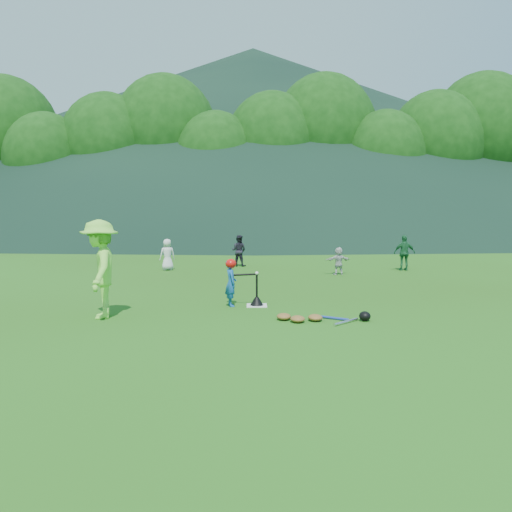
{
  "coord_description": "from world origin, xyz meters",
  "views": [
    {
      "loc": [
        -0.09,
        -10.97,
        2.08
      ],
      "look_at": [
        0.0,
        2.5,
        0.9
      ],
      "focal_mm": 35.0,
      "sensor_mm": 36.0,
      "label": 1
    }
  ],
  "objects": [
    {
      "name": "fielder_a",
      "position": [
        -3.17,
        6.93,
        0.57
      ],
      "size": [
        0.65,
        0.56,
        1.13
      ],
      "primitive_type": "imported",
      "rotation": [
        0.0,
        0.0,
        3.58
      ],
      "color": "silver",
      "rests_on": "ground"
    },
    {
      "name": "distant_hills",
      "position": [
        -7.63,
        81.81,
        14.98
      ],
      "size": [
        155.0,
        140.0,
        32.0
      ],
      "color": "black",
      "rests_on": "ground"
    },
    {
      "name": "tree_line",
      "position": [
        0.2,
        33.83,
        8.21
      ],
      "size": [
        70.04,
        11.4,
        14.82
      ],
      "color": "#382314",
      "rests_on": "ground"
    },
    {
      "name": "adult_coach",
      "position": [
        -3.09,
        -1.22,
        0.97
      ],
      "size": [
        0.97,
        1.38,
        1.94
      ],
      "primitive_type": "imported",
      "rotation": [
        0.0,
        0.0,
        -1.36
      ],
      "color": "#8AEF46",
      "rests_on": "ground"
    },
    {
      "name": "home_plate",
      "position": [
        0.0,
        0.0,
        0.01
      ],
      "size": [
        0.45,
        0.45,
        0.02
      ],
      "primitive_type": "cube",
      "color": "silver",
      "rests_on": "ground"
    },
    {
      "name": "baseball",
      "position": [
        0.0,
        0.0,
        0.74
      ],
      "size": [
        0.08,
        0.08,
        0.08
      ],
      "primitive_type": "sphere",
      "color": "white",
      "rests_on": "batting_tee"
    },
    {
      "name": "batting_tee",
      "position": [
        0.0,
        0.0,
        0.13
      ],
      "size": [
        0.3,
        0.3,
        0.68
      ],
      "color": "black",
      "rests_on": "home_plate"
    },
    {
      "name": "outfield_fence",
      "position": [
        0.0,
        28.0,
        0.7
      ],
      "size": [
        70.07,
        0.08,
        1.33
      ],
      "color": "gray",
      "rests_on": "ground"
    },
    {
      "name": "ground",
      "position": [
        0.0,
        0.0,
        0.0
      ],
      "size": [
        120.0,
        120.0,
        0.0
      ],
      "primitive_type": "plane",
      "color": "#275212",
      "rests_on": "ground"
    },
    {
      "name": "batter_child",
      "position": [
        -0.57,
        -0.01,
        0.51
      ],
      "size": [
        0.33,
        0.43,
        1.03
      ],
      "primitive_type": "imported",
      "rotation": [
        0.0,
        0.0,
        1.83
      ],
      "color": "#16529D",
      "rests_on": "ground"
    },
    {
      "name": "fielder_c",
      "position": [
        5.35,
        6.76,
        0.64
      ],
      "size": [
        0.75,
        0.33,
        1.27
      ],
      "primitive_type": "imported",
      "rotation": [
        0.0,
        0.0,
        3.12
      ],
      "color": "#1B5D32",
      "rests_on": "ground"
    },
    {
      "name": "fielder_b",
      "position": [
        -0.62,
        8.25,
        0.6
      ],
      "size": [
        0.71,
        0.63,
        1.21
      ],
      "primitive_type": "imported",
      "rotation": [
        0.0,
        0.0,
        2.8
      ],
      "color": "black",
      "rests_on": "ground"
    },
    {
      "name": "batter_gear",
      "position": [
        -0.55,
        -0.01,
        0.93
      ],
      "size": [
        0.73,
        0.26,
        0.39
      ],
      "color": "red",
      "rests_on": "ground"
    },
    {
      "name": "equipment_pile",
      "position": [
        1.11,
        -1.55,
        0.07
      ],
      "size": [
        1.8,
        0.82,
        0.19
      ],
      "color": "olive",
      "rests_on": "ground"
    },
    {
      "name": "fielder_d",
      "position": [
        2.79,
        5.62,
        0.46
      ],
      "size": [
        0.9,
        0.48,
        0.92
      ],
      "primitive_type": "imported",
      "rotation": [
        0.0,
        0.0,
        3.39
      ],
      "color": "#BCBCBC",
      "rests_on": "ground"
    }
  ]
}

